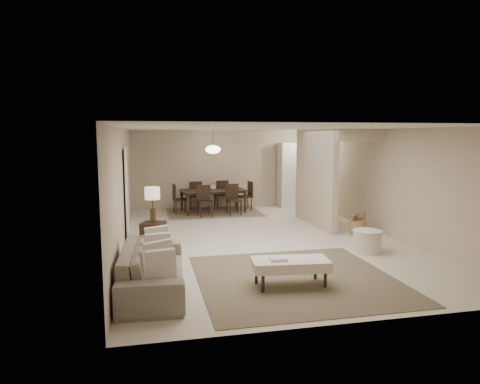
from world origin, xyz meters
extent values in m
plane|color=beige|center=(0.00, 0.00, 0.00)|extent=(9.00, 9.00, 0.00)
plane|color=white|center=(0.00, 0.00, 2.50)|extent=(9.00, 9.00, 0.00)
plane|color=#BFAC90|center=(0.00, 4.50, 1.25)|extent=(6.00, 0.00, 6.00)
plane|color=#BFAC90|center=(-3.00, 0.00, 1.25)|extent=(0.00, 9.00, 9.00)
plane|color=#BFAC90|center=(3.00, 0.00, 1.25)|extent=(0.00, 9.00, 9.00)
cube|color=#BFAC90|center=(1.80, 1.25, 1.25)|extent=(0.15, 2.50, 2.50)
cube|color=black|center=(-2.97, 0.60, 1.02)|extent=(0.04, 0.90, 2.04)
cube|color=silver|center=(2.35, 4.15, 1.05)|extent=(1.20, 0.55, 2.10)
cylinder|color=white|center=(2.30, 3.20, 2.46)|extent=(0.44, 0.44, 0.05)
cube|color=brown|center=(-0.15, -2.76, 0.01)|extent=(3.20, 3.20, 0.01)
imported|color=gray|center=(-2.45, -2.76, 0.34)|extent=(2.37, 1.04, 0.68)
cube|color=silver|center=(-0.35, -3.06, 0.35)|extent=(1.25, 0.67, 0.16)
cylinder|color=black|center=(-0.85, -3.26, 0.13)|extent=(0.05, 0.05, 0.27)
cylinder|color=black|center=(0.15, -3.26, 0.13)|extent=(0.05, 0.05, 0.27)
cylinder|color=black|center=(-0.85, -2.86, 0.13)|extent=(0.05, 0.05, 0.27)
cylinder|color=black|center=(0.15, -2.86, 0.13)|extent=(0.05, 0.05, 0.27)
cube|color=black|center=(-2.40, -0.02, 0.25)|extent=(0.59, 0.59, 0.50)
cylinder|color=#432F1D|center=(-2.40, -0.02, 0.65)|extent=(0.12, 0.12, 0.30)
cylinder|color=#432F1D|center=(-2.40, -0.02, 0.93)|extent=(0.03, 0.03, 0.26)
cylinder|color=beige|center=(-2.40, -0.02, 1.13)|extent=(0.32, 0.32, 0.26)
cylinder|color=silver|center=(1.80, -1.54, 0.22)|extent=(0.58, 0.58, 0.45)
cylinder|color=olive|center=(2.37, -0.06, 0.17)|extent=(0.45, 0.45, 0.33)
cube|color=brown|center=(-0.53, 3.62, 0.01)|extent=(2.80, 2.10, 0.01)
imported|color=black|center=(-0.53, 3.62, 0.35)|extent=(2.08, 1.31, 0.69)
imported|color=silver|center=(-0.53, 3.62, 0.78)|extent=(0.19, 0.19, 0.17)
cube|color=yellow|center=(2.41, 1.99, 0.01)|extent=(0.92, 0.64, 0.01)
cylinder|color=#432F1D|center=(-0.53, 3.62, 2.25)|extent=(0.02, 0.02, 0.50)
ellipsoid|color=#FFEAC6|center=(-0.53, 3.62, 1.92)|extent=(0.46, 0.46, 0.25)
camera|label=1|loc=(-2.50, -9.20, 2.36)|focal=32.00mm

